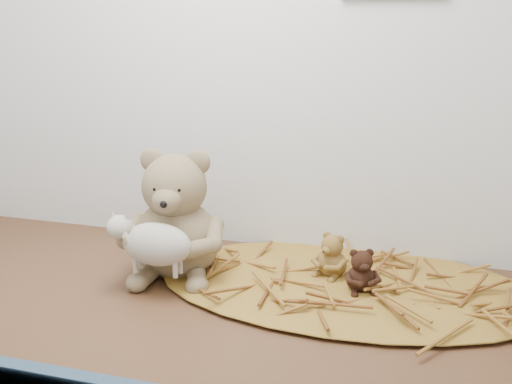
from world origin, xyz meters
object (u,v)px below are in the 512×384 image
(main_teddy, at_px, (176,213))
(mini_teddy_brown, at_px, (361,268))
(toy_lamb, at_px, (157,244))
(mini_teddy_tan, at_px, (332,253))

(main_teddy, xyz_separation_m, mini_teddy_brown, (0.33, 0.00, -0.07))
(main_teddy, bearing_deg, mini_teddy_brown, -9.26)
(main_teddy, height_order, toy_lamb, main_teddy)
(main_teddy, distance_m, toy_lamb, 0.09)
(mini_teddy_tan, height_order, mini_teddy_brown, mini_teddy_tan)
(toy_lamb, bearing_deg, main_teddy, 90.00)
(toy_lamb, xyz_separation_m, mini_teddy_brown, (0.33, 0.08, -0.04))
(mini_teddy_tan, bearing_deg, main_teddy, -144.98)
(toy_lamb, height_order, mini_teddy_brown, toy_lamb)
(main_teddy, relative_size, mini_teddy_tan, 2.94)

